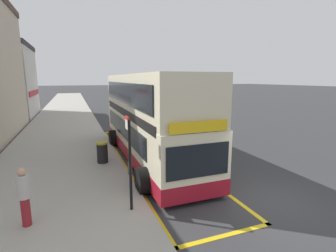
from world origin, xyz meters
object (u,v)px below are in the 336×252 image
(double_decker_bus, at_px, (148,120))
(parked_car_black_kerbside, at_px, (154,102))
(litter_bin, at_px, (102,152))
(bus_stop_sign, at_px, (130,157))
(pedestrian_waiting_near_sign, at_px, (24,195))
(parked_car_silver_distant, at_px, (127,94))

(double_decker_bus, height_order, parked_car_black_kerbside, double_decker_bus)
(litter_bin, bearing_deg, double_decker_bus, 7.98)
(bus_stop_sign, distance_m, pedestrian_waiting_near_sign, 3.03)
(parked_car_silver_distant, relative_size, litter_bin, 4.15)
(double_decker_bus, bearing_deg, bus_stop_sign, -112.23)
(bus_stop_sign, height_order, pedestrian_waiting_near_sign, bus_stop_sign)
(bus_stop_sign, height_order, litter_bin, bus_stop_sign)
(parked_car_silver_distant, bearing_deg, double_decker_bus, -102.06)
(double_decker_bus, bearing_deg, parked_car_silver_distant, 79.98)
(double_decker_bus, distance_m, parked_car_silver_distant, 43.21)
(double_decker_bus, distance_m, litter_bin, 2.85)
(double_decker_bus, xyz_separation_m, parked_car_silver_distant, (7.51, 42.53, -1.27))
(double_decker_bus, bearing_deg, pedestrian_waiting_near_sign, -134.91)
(pedestrian_waiting_near_sign, bearing_deg, bus_stop_sign, -2.38)
(parked_car_silver_distant, relative_size, pedestrian_waiting_near_sign, 2.47)
(litter_bin, bearing_deg, parked_car_silver_distant, 76.91)
(parked_car_black_kerbside, bearing_deg, litter_bin, -112.21)
(bus_stop_sign, distance_m, parked_car_black_kerbside, 28.84)
(pedestrian_waiting_near_sign, xyz_separation_m, litter_bin, (2.60, 4.72, -0.41))
(bus_stop_sign, height_order, parked_car_silver_distant, bus_stop_sign)
(double_decker_bus, relative_size, parked_car_black_kerbside, 2.70)
(bus_stop_sign, xyz_separation_m, parked_car_black_kerbside, (9.50, 27.21, -1.03))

